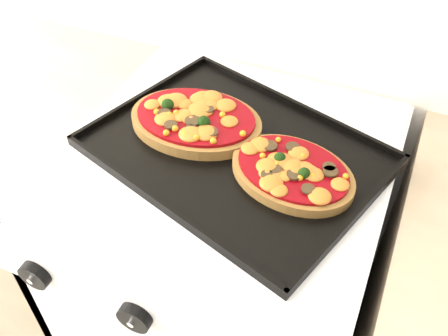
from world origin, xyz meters
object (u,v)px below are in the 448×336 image
at_px(pizza_right, 292,171).
at_px(pizza_left, 196,119).
at_px(stove, 225,288).
at_px(baking_tray, 235,150).

bearing_deg(pizza_right, pizza_left, 164.78).
distance_m(stove, pizza_left, 0.49).
height_order(pizza_left, pizza_right, pizza_left).
xyz_separation_m(baking_tray, pizza_right, (0.12, -0.02, 0.01)).
xyz_separation_m(stove, pizza_left, (-0.08, 0.04, 0.48)).
bearing_deg(baking_tray, pizza_left, 178.26).
height_order(stove, baking_tray, baking_tray).
height_order(stove, pizza_left, pizza_left).
bearing_deg(stove, pizza_right, -8.49).
bearing_deg(baking_tray, stove, -148.40).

